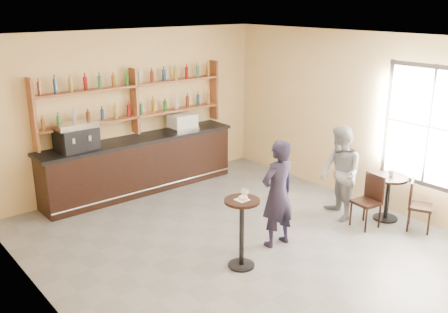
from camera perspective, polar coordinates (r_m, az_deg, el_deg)
floor at (r=8.06m, az=2.52°, el=-10.13°), size 7.00×7.00×0.00m
ceiling at (r=7.15m, az=2.87°, el=13.20°), size 7.00×7.00×0.00m
wall_back at (r=10.24m, az=-10.49°, el=5.20°), size 7.00×0.00×7.00m
wall_left at (r=5.99m, az=-19.36°, el=-4.42°), size 0.00×7.00×7.00m
wall_right at (r=9.65m, az=16.16°, el=4.03°), size 0.00×7.00×7.00m
window_pane at (r=9.01m, az=22.40°, el=3.13°), size 0.00×2.00×2.00m
window_frame at (r=9.01m, az=22.38°, el=3.12°), size 0.04×1.70×2.10m
shelf_unit at (r=10.09m, az=-10.19°, el=6.25°), size 4.00×0.26×1.40m
liquor_bottles at (r=10.06m, az=-10.25°, el=7.20°), size 3.68×0.10×1.00m
bar_counter at (r=10.19m, az=-9.56°, el=-0.91°), size 4.12×0.80×1.11m
espresso_machine at (r=9.43m, az=-16.53°, el=2.26°), size 0.77×0.56×0.51m
pastry_case at (r=10.52m, az=-4.79°, el=3.96°), size 0.59×0.49×0.33m
pedestal_table at (r=7.25m, az=2.03°, el=-8.80°), size 0.53×0.53×1.05m
napkin at (r=7.03m, az=2.08°, el=-4.95°), size 0.18×0.18×0.00m
donut at (r=7.02m, az=2.20°, el=-4.75°), size 0.14×0.14×0.05m
cup_pedestal at (r=7.17m, az=2.40°, el=-4.12°), size 0.15×0.15×0.09m
man_main at (r=7.78m, az=6.15°, el=-4.26°), size 0.64×0.43×1.73m
cafe_table at (r=9.26m, az=18.16°, el=-4.52°), size 0.82×0.82×0.80m
cup_cafe at (r=9.14m, az=18.60°, el=-1.82°), size 0.11×0.11×0.10m
chair_west at (r=8.83m, az=15.95°, el=-4.98°), size 0.43×0.43×0.92m
chair_south at (r=9.01m, az=21.54°, el=-5.28°), size 0.50×0.50×0.87m
patron_second at (r=8.94m, az=13.12°, el=-1.88°), size 0.92×1.01×1.67m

